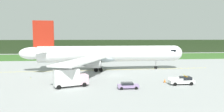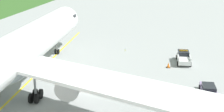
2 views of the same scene
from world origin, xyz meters
name	(u,v)px [view 2 (image 2 of 2)]	position (x,y,z in m)	size (l,w,h in m)	color
ground	(89,91)	(0.00, 0.00, 0.00)	(320.00, 320.00, 0.00)	#929696
taxiway_centerline_main	(21,89)	(-0.85, 9.06, 0.00)	(68.31, 0.30, 0.01)	yellow
airliner	(15,54)	(-1.68, 9.03, 5.08)	(52.13, 48.93, 15.51)	white
ops_pickup_truck	(183,57)	(14.17, -12.86, 0.90)	(5.50, 2.31, 1.94)	white
staff_car	(208,89)	(1.52, -15.30, 0.70)	(4.28, 2.00, 1.30)	#9479AC
apron_cone	(168,65)	(11.08, -10.37, 0.40)	(0.65, 0.65, 0.82)	black
taxiway_edge_light_east	(125,50)	(19.36, -2.39, 0.22)	(0.12, 0.12, 0.41)	yellow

